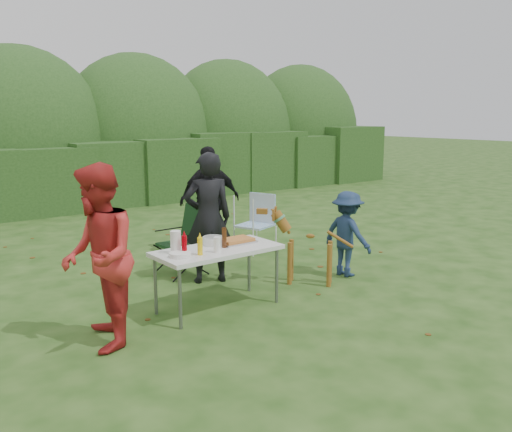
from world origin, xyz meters
TOP-DOWN VIEW (x-y plane):
  - ground at (0.00, 0.00)m, footprint 80.00×80.00m
  - hedge_row at (0.00, 8.00)m, footprint 22.00×1.40m
  - shrub_backdrop at (0.00, 9.60)m, footprint 20.00×2.60m
  - folding_table at (-0.35, 0.21)m, footprint 1.50×0.70m
  - person_cook at (0.14, 1.16)m, footprint 0.77×0.63m
  - person_red_jacket at (-1.87, 0.03)m, footprint 0.95×1.07m
  - person_black_puffy at (1.07, 2.54)m, footprint 1.11×0.65m
  - child at (1.86, 0.18)m, footprint 0.50×0.81m
  - dog at (1.18, 0.23)m, footprint 1.02×1.08m
  - camping_chair at (0.01, 1.69)m, footprint 0.64×0.64m
  - lawn_chair at (1.68, 2.09)m, footprint 0.73×0.73m
  - food_tray at (-0.02, 0.29)m, footprint 0.45×0.30m
  - focaccia_bread at (-0.02, 0.29)m, footprint 0.40×0.26m
  - mustard_bottle at (-0.67, 0.08)m, footprint 0.06×0.06m
  - ketchup_bottle at (-0.81, 0.19)m, footprint 0.06×0.06m
  - beer_bottle at (-0.27, 0.19)m, footprint 0.06×0.06m
  - paper_towel_roll at (-0.85, 0.31)m, footprint 0.12×0.12m
  - cup_stack at (-0.46, 0.05)m, footprint 0.08×0.08m
  - pasta_bowl at (-0.29, 0.38)m, footprint 0.26×0.26m
  - plate_stack at (-0.90, 0.14)m, footprint 0.24×0.24m

SIDE VIEW (x-z plane):
  - ground at x=0.00m, z-range 0.00..0.00m
  - lawn_chair at x=1.68m, z-range 0.00..0.97m
  - camping_chair at x=0.01m, z-range 0.00..1.00m
  - dog at x=1.18m, z-range 0.00..1.01m
  - child at x=1.86m, z-range 0.00..1.22m
  - folding_table at x=-0.35m, z-range 0.32..1.06m
  - food_tray at x=-0.02m, z-range 0.74..0.76m
  - plate_stack at x=-0.90m, z-range 0.74..0.79m
  - focaccia_bread at x=-0.02m, z-range 0.76..0.80m
  - pasta_bowl at x=-0.29m, z-range 0.74..0.84m
  - cup_stack at x=-0.46m, z-range 0.74..0.92m
  - mustard_bottle at x=-0.67m, z-range 0.74..0.94m
  - hedge_row at x=0.00m, z-range 0.00..1.70m
  - ketchup_bottle at x=-0.81m, z-range 0.74..0.96m
  - beer_bottle at x=-0.27m, z-range 0.74..0.98m
  - paper_towel_roll at x=-0.85m, z-range 0.74..1.00m
  - person_black_puffy at x=1.07m, z-range 0.00..1.77m
  - person_cook at x=0.14m, z-range 0.00..1.80m
  - person_red_jacket at x=-1.87m, z-range 0.00..1.84m
  - shrub_backdrop at x=0.00m, z-range 0.00..3.20m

